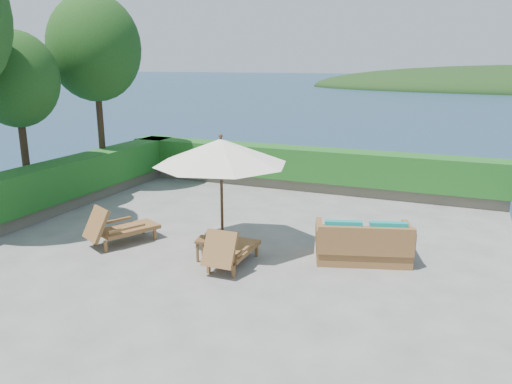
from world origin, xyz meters
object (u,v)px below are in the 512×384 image
at_px(patio_umbrella, 221,153).
at_px(wicker_loveseat, 363,244).
at_px(lounge_right, 230,250).
at_px(lounge_left, 118,228).
at_px(side_table, 208,243).

xyz_separation_m(patio_umbrella, wicker_loveseat, (2.97, 0.52, -1.80)).
bearing_deg(patio_umbrella, lounge_right, -54.63).
bearing_deg(patio_umbrella, wicker_loveseat, 9.91).
distance_m(lounge_left, lounge_right, 2.91).
distance_m(lounge_right, wicker_loveseat, 2.74).
relative_size(lounge_right, wicker_loveseat, 0.73).
bearing_deg(lounge_right, side_table, 163.57).
relative_size(lounge_left, lounge_right, 1.12).
xyz_separation_m(lounge_right, side_table, (-0.60, 0.17, 0.00)).
distance_m(lounge_left, side_table, 2.30).
bearing_deg(lounge_left, side_table, 25.13).
xyz_separation_m(lounge_left, wicker_loveseat, (5.30, 1.09, -0.02)).
bearing_deg(lounge_left, wicker_loveseat, 38.26).
relative_size(patio_umbrella, lounge_right, 2.09).
bearing_deg(side_table, patio_umbrella, 87.28).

